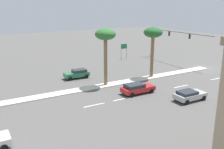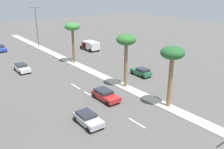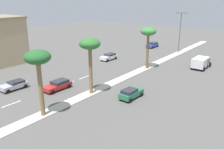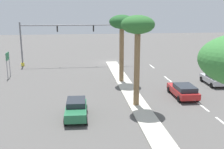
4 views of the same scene
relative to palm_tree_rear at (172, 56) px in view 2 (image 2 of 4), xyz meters
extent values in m
plane|color=#565451|center=(-0.25, 17.05, -6.91)|extent=(160.00, 160.00, 0.00)
cube|color=beige|center=(-0.25, 25.47, -6.85)|extent=(1.80, 75.85, 0.12)
cube|color=silver|center=(-6.18, -0.59, -6.90)|extent=(0.20, 2.80, 0.01)
cube|color=silver|center=(-6.18, 9.61, -6.90)|extent=(0.20, 2.80, 0.01)
cube|color=silver|center=(-6.18, 13.69, -6.90)|extent=(0.20, 2.80, 0.01)
cylinder|color=olive|center=(0.00, 0.00, -3.43)|extent=(0.54, 0.54, 6.71)
ellipsoid|color=#235B28|center=(0.00, 0.00, 0.45)|extent=(3.02, 3.02, 1.66)
cylinder|color=olive|center=(-0.04, 8.69, -3.33)|extent=(0.53, 0.53, 6.92)
ellipsoid|color=#2D6B2D|center=(-0.04, 8.69, 0.66)|extent=(3.00, 3.00, 1.65)
cylinder|color=brown|center=(0.06, 25.17, -3.37)|extent=(0.50, 0.50, 6.84)
ellipsoid|color=#387F38|center=(0.06, 25.17, 0.59)|extent=(3.04, 3.04, 1.67)
cylinder|color=#515459|center=(-0.51, 42.48, -1.74)|extent=(0.20, 0.20, 10.09)
cube|color=#515459|center=(-1.41, 42.48, 3.15)|extent=(1.10, 0.24, 0.16)
cube|color=#515459|center=(0.39, 42.48, 3.15)|extent=(1.10, 0.24, 0.16)
cube|color=silver|center=(-10.42, 25.99, -6.26)|extent=(1.97, 4.30, 0.66)
cube|color=#262B33|center=(-10.41, 26.52, -5.71)|extent=(1.75, 2.38, 0.43)
cylinder|color=black|center=(-9.54, 24.48, -6.59)|extent=(0.23, 0.64, 0.64)
cylinder|color=black|center=(-11.35, 24.51, -6.59)|extent=(0.23, 0.64, 0.64)
cylinder|color=black|center=(-9.49, 27.46, -6.59)|extent=(0.23, 0.64, 0.64)
cylinder|color=black|center=(-11.30, 27.49, -6.59)|extent=(0.23, 0.64, 0.64)
cube|color=#287047|center=(5.56, 11.01, -6.24)|extent=(1.85, 4.00, 0.69)
cube|color=#262B33|center=(5.54, 10.51, -5.67)|extent=(1.62, 2.22, 0.44)
cylinder|color=black|center=(4.78, 12.42, -6.59)|extent=(0.24, 0.65, 0.64)
cylinder|color=black|center=(6.42, 12.36, -6.59)|extent=(0.24, 0.65, 0.64)
cylinder|color=black|center=(4.69, 9.65, -6.59)|extent=(0.24, 0.65, 0.64)
cylinder|color=black|center=(6.33, 9.60, -6.59)|extent=(0.24, 0.65, 0.64)
cube|color=#2D47AD|center=(-9.27, 44.80, -6.27)|extent=(1.96, 4.42, 0.63)
cylinder|color=black|center=(-8.35, 43.28, -6.59)|extent=(0.23, 0.64, 0.64)
cylinder|color=black|center=(-8.41, 46.35, -6.59)|extent=(0.23, 0.64, 0.64)
cube|color=#B2B2B7|center=(-10.84, 2.60, -6.28)|extent=(2.01, 4.14, 0.62)
cube|color=#262B33|center=(-10.83, 3.11, -5.79)|extent=(1.78, 2.29, 0.35)
cylinder|color=black|center=(-9.96, 1.14, -6.59)|extent=(0.23, 0.64, 0.64)
cylinder|color=black|center=(-11.78, 1.18, -6.59)|extent=(0.23, 0.64, 0.64)
cylinder|color=black|center=(-9.89, 4.01, -6.59)|extent=(0.23, 0.64, 0.64)
cylinder|color=black|center=(-11.72, 4.05, -6.59)|extent=(0.23, 0.64, 0.64)
cube|color=red|center=(-5.36, 6.66, -6.29)|extent=(2.00, 4.57, 0.60)
cube|color=#262B33|center=(-5.36, 7.23, -5.75)|extent=(1.78, 2.52, 0.47)
cylinder|color=black|center=(-4.45, 5.05, -6.59)|extent=(0.23, 0.64, 0.64)
cylinder|color=black|center=(-6.31, 5.07, -6.59)|extent=(0.23, 0.64, 0.64)
cylinder|color=black|center=(-4.42, 8.24, -6.59)|extent=(0.23, 0.64, 0.64)
cylinder|color=black|center=(-6.28, 8.26, -6.59)|extent=(0.23, 0.64, 0.64)
cube|color=#B21E19|center=(8.57, 33.21, -5.72)|extent=(2.39, 1.95, 1.47)
cube|color=silver|center=(8.57, 31.69, -5.56)|extent=(2.39, 4.15, 1.79)
cylinder|color=black|center=(7.37, 34.46, -6.46)|extent=(0.28, 0.90, 0.90)
cylinder|color=black|center=(9.76, 34.46, -6.46)|extent=(0.28, 0.90, 0.90)
cylinder|color=black|center=(7.37, 30.34, -6.46)|extent=(0.28, 0.90, 0.90)
cylinder|color=black|center=(9.76, 30.34, -6.46)|extent=(0.28, 0.90, 0.90)
camera|label=1|loc=(-31.73, 26.24, 4.74)|focal=40.81mm
camera|label=2|loc=(-24.19, -19.13, 8.26)|focal=40.19mm
camera|label=3|loc=(22.29, -15.29, 6.84)|focal=37.80mm
camera|label=4|loc=(5.25, 32.94, 2.18)|focal=44.44mm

